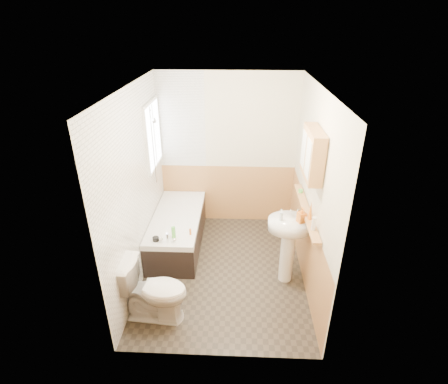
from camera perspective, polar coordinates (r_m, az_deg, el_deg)
The scene contains 26 objects.
floor at distance 5.05m, azimuth -0.08°, elevation -12.52°, with size 2.80×2.80×0.00m, color #2B251E.
ceiling at distance 3.97m, azimuth -0.10°, elevation 16.67°, with size 2.80×2.80×0.00m, color white.
wall_back at distance 5.66m, azimuth 0.58°, elevation 6.66°, with size 2.20×0.02×2.50m, color beige.
wall_front at distance 3.17m, azimuth -1.30°, elevation -11.15°, with size 2.20×0.02×2.50m, color beige.
wall_left at distance 4.55m, azimuth -14.20°, elevation 0.56°, with size 0.02×2.80×2.50m, color beige.
wall_right at distance 4.46m, azimuth 14.31°, elevation -0.01°, with size 0.02×2.80×2.50m, color beige.
wainscot_right at distance 4.83m, azimuth 13.06°, elevation -7.98°, with size 0.01×2.80×1.00m, color tan.
wainscot_front at distance 3.69m, azimuth -1.15°, elevation -20.16°, with size 2.20×0.01×1.00m, color tan.
wainscot_back at distance 5.94m, azimuth 0.54°, elevation -0.23°, with size 2.20×0.01×1.00m, color tan.
tile_cladding_left at distance 4.54m, azimuth -13.94°, elevation 0.55°, with size 0.01×2.80×2.50m, color white.
tile_return_back at distance 5.56m, azimuth -7.05°, elevation 11.48°, with size 0.75×0.01×1.50m, color white.
window at distance 5.24m, azimuth -11.43°, elevation 9.09°, with size 0.03×0.79×0.99m.
bathtub at distance 5.42m, azimuth -7.57°, elevation -6.09°, with size 0.70×1.60×0.67m.
shower_riser at distance 5.10m, azimuth -11.50°, elevation 8.35°, with size 0.10×0.08×1.14m.
toilet at distance 4.23m, azimuth -11.39°, elevation -15.49°, with size 0.44×0.79×0.77m, color white.
sink at distance 4.57m, azimuth 10.49°, elevation -7.29°, with size 0.55×0.44×1.06m.
pine_shelf at distance 4.50m, azimuth 13.25°, elevation -2.93°, with size 0.10×1.46×0.03m, color tan.
medicine_cabinet at distance 4.07m, azimuth 14.26°, elevation 6.05°, with size 0.16×0.63×0.56m.
foam_can at distance 4.06m, azimuth 14.45°, elevation -5.01°, with size 0.05×0.05×0.16m, color silver.
green_bottle at distance 4.23m, azimuth 13.96°, elevation -2.91°, with size 0.05×0.05×0.24m, color orange.
black_jar at distance 4.89m, azimuth 12.40°, elevation 0.17°, with size 0.06×0.06×0.04m, color #59C647.
soap_bottle at distance 4.37m, azimuth 12.49°, elevation -4.29°, with size 0.09×0.20×0.09m, color orange.
clear_bottle at distance 4.35m, azimuth 9.33°, elevation -3.98°, with size 0.04×0.04×0.11m, color silver.
blue_gel at distance 4.73m, azimuth -8.24°, elevation -6.57°, with size 0.05×0.03×0.18m, color #59C647.
cream_jar at distance 4.75m, azimuth -11.08°, elevation -7.54°, with size 0.09×0.09×0.05m, color black.
orange_bottle at distance 4.80m, azimuth -5.52°, elevation -6.49°, with size 0.03×0.03×0.09m, color orange.
Camera 1 is at (0.18, -3.90, 3.20)m, focal length 28.00 mm.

